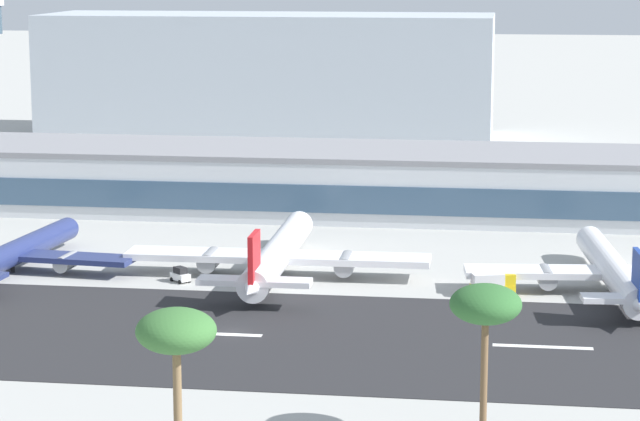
{
  "coord_description": "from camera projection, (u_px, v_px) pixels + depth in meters",
  "views": [
    {
      "loc": [
        33.92,
        -159.85,
        45.94
      ],
      "look_at": [
        5.94,
        37.19,
        8.91
      ],
      "focal_mm": 75.77,
      "sensor_mm": 36.0,
      "label": 1
    }
  ],
  "objects": [
    {
      "name": "ground_plane",
      "position": [
        231.0,
        333.0,
        168.68
      ],
      "size": [
        1400.0,
        1400.0,
        0.0
      ],
      "primitive_type": "plane",
      "color": "#A8A8A3"
    },
    {
      "name": "runway_strip",
      "position": [
        230.0,
        335.0,
        167.71
      ],
      "size": [
        800.0,
        43.29,
        0.08
      ],
      "primitive_type": "cube",
      "color": "#262628",
      "rests_on": "ground_plane"
    },
    {
      "name": "runway_centreline_dash_4",
      "position": [
        215.0,
        334.0,
        167.97
      ],
      "size": [
        12.0,
        1.2,
        0.01
      ],
      "primitive_type": "cube",
      "color": "white",
      "rests_on": "runway_strip"
    },
    {
      "name": "runway_centreline_dash_5",
      "position": [
        543.0,
        347.0,
        162.39
      ],
      "size": [
        12.0,
        1.2,
        0.01
      ],
      "primitive_type": "cube",
      "color": "white",
      "rests_on": "runway_strip"
    },
    {
      "name": "terminal_building",
      "position": [
        336.0,
        180.0,
        248.32
      ],
      "size": [
        152.28,
        28.22,
        11.94
      ],
      "color": "silver",
      "rests_on": "ground_plane"
    },
    {
      "name": "distant_hotel_block",
      "position": [
        269.0,
        75.0,
        354.91
      ],
      "size": [
        117.19,
        36.9,
        32.03
      ],
      "primitive_type": "cube",
      "color": "#A8B2BC",
      "rests_on": "ground_plane"
    },
    {
      "name": "airliner_gold_tail_gate_0",
      "position": [
        13.0,
        254.0,
        201.02
      ],
      "size": [
        37.37,
        41.5,
        8.67
      ],
      "rotation": [
        0.0,
        0.0,
        1.47
      ],
      "color": "navy",
      "rests_on": "ground_plane"
    },
    {
      "name": "airliner_red_tail_gate_1",
      "position": [
        276.0,
        256.0,
        197.26
      ],
      "size": [
        45.01,
        49.8,
        10.39
      ],
      "rotation": [
        0.0,
        0.0,
        1.58
      ],
      "color": "white",
      "rests_on": "ground_plane"
    },
    {
      "name": "airliner_navy_tail_gate_2",
      "position": [
        614.0,
        272.0,
        188.11
      ],
      "size": [
        41.74,
        46.58,
        9.73
      ],
      "rotation": [
        0.0,
        0.0,
        1.67
      ],
      "color": "white",
      "rests_on": "ground_plane"
    },
    {
      "name": "service_box_truck_0",
      "position": [
        493.0,
        284.0,
        186.83
      ],
      "size": [
        6.43,
        4.01,
        3.25
      ],
      "rotation": [
        0.0,
        0.0,
        0.29
      ],
      "color": "gold",
      "rests_on": "ground_plane"
    },
    {
      "name": "service_baggage_tug_1",
      "position": [
        180.0,
        275.0,
        195.26
      ],
      "size": [
        3.41,
        3.37,
        2.2
      ],
      "rotation": [
        0.0,
        0.0,
        5.52
      ],
      "color": "white",
      "rests_on": "ground_plane"
    },
    {
      "name": "palm_tree_1",
      "position": [
        486.0,
        307.0,
        127.84
      ],
      "size": [
        6.89,
        6.89,
        15.73
      ],
      "color": "brown",
      "rests_on": "ground_plane"
    },
    {
      "name": "palm_tree_2",
      "position": [
        176.0,
        334.0,
        114.74
      ],
      "size": [
        6.95,
        6.95,
        16.81
      ],
      "color": "brown",
      "rests_on": "ground_plane"
    }
  ]
}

